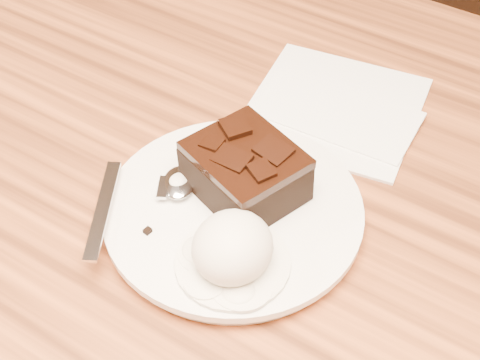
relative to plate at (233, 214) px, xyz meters
The scene contains 10 objects.
plate is the anchor object (origin of this frame).
brownie 0.03m from the plate, 94.59° to the left, with size 0.08×0.07×0.04m, color black.
ice_cream_scoop 0.06m from the plate, 57.35° to the right, with size 0.06×0.06×0.05m, color white.
melt_puddle 0.06m from the plate, 57.35° to the right, with size 0.09×0.09×0.00m, color white.
spoon 0.05m from the plate, behind, with size 0.03×0.16×0.01m, color silver, non-canonical shape.
napkin 0.17m from the plate, 88.51° to the left, with size 0.16×0.16×0.01m, color white.
crumb_a 0.07m from the plate, 125.52° to the right, with size 0.01×0.01×0.00m, color black.
crumb_b 0.07m from the plate, 31.86° to the right, with size 0.01×0.01×0.00m, color black.
crumb_c 0.02m from the plate, 66.39° to the right, with size 0.01×0.00×0.00m, color black.
crumb_d 0.03m from the plate, 166.37° to the right, with size 0.01×0.01×0.00m, color black.
Camera 1 is at (0.24, -0.32, 1.20)m, focal length 53.04 mm.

